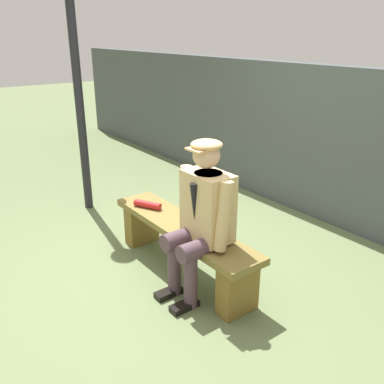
% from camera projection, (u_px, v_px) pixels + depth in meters
% --- Properties ---
extents(ground_plane, '(30.00, 30.00, 0.00)m').
position_uv_depth(ground_plane, '(183.00, 271.00, 3.86)').
color(ground_plane, '#64734A').
extents(bench, '(1.74, 0.38, 0.47)m').
position_uv_depth(bench, '(183.00, 240.00, 3.74)').
color(bench, brown).
rests_on(bench, ground).
extents(seated_man, '(0.57, 0.56, 1.31)m').
position_uv_depth(seated_man, '(202.00, 214.00, 3.31)').
color(seated_man, tan).
rests_on(seated_man, ground).
extents(rolled_magazine, '(0.28, 0.19, 0.07)m').
position_uv_depth(rolled_magazine, '(148.00, 205.00, 4.02)').
color(rolled_magazine, '#B21E1E').
rests_on(rolled_magazine, bench).
extents(stadium_wall, '(12.00, 0.24, 1.73)m').
position_uv_depth(stadium_wall, '(331.00, 146.00, 4.69)').
color(stadium_wall, '#454C4D').
rests_on(stadium_wall, ground).
extents(lamp_post, '(0.26, 0.26, 2.70)m').
position_uv_depth(lamp_post, '(75.00, 57.00, 4.61)').
color(lamp_post, black).
rests_on(lamp_post, ground).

